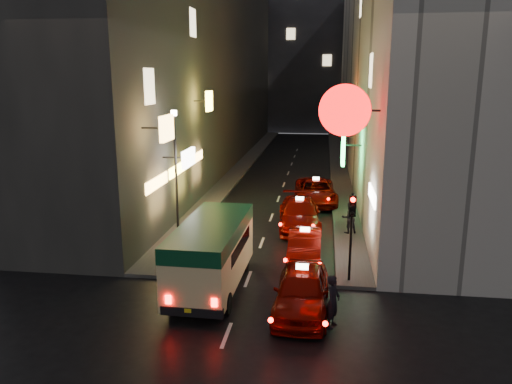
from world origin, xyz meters
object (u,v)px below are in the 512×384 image
at_px(lamp_post, 176,166).
at_px(traffic_light, 352,219).
at_px(taxi_near, 302,287).
at_px(pedestrian_crossing, 333,298).
at_px(minibus, 212,248).

bearing_deg(lamp_post, traffic_light, -28.91).
relative_size(traffic_light, lamp_post, 0.56).
bearing_deg(lamp_post, taxi_near, -47.36).
distance_m(taxi_near, pedestrian_crossing, 1.41).
relative_size(pedestrian_crossing, traffic_light, 0.57).
distance_m(pedestrian_crossing, lamp_post, 11.27).
relative_size(minibus, taxi_near, 1.07).
xyz_separation_m(traffic_light, lamp_post, (-8.20, 4.53, 1.04)).
xyz_separation_m(taxi_near, lamp_post, (-6.46, 7.01, 2.82)).
bearing_deg(pedestrian_crossing, minibus, 83.34).
relative_size(taxi_near, traffic_light, 1.64).
bearing_deg(taxi_near, traffic_light, 54.93).
bearing_deg(traffic_light, pedestrian_crossing, -101.53).
xyz_separation_m(minibus, lamp_post, (-3.00, 5.61, 2.06)).
bearing_deg(pedestrian_crossing, traffic_light, 9.33).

